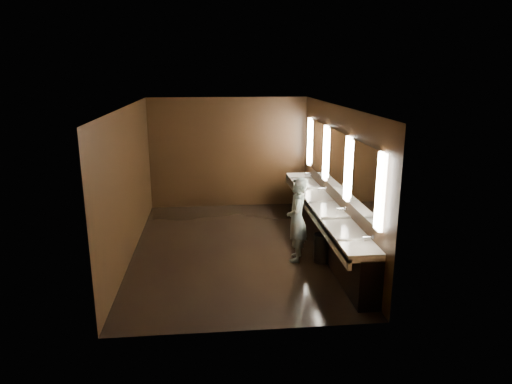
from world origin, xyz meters
TOP-DOWN VIEW (x-y plane):
  - floor at (0.00, 0.00)m, footprint 6.00×6.00m
  - ceiling at (0.00, 0.00)m, footprint 4.00×6.00m
  - wall_back at (0.00, 3.00)m, footprint 4.00×0.02m
  - wall_front at (0.00, -3.00)m, footprint 4.00×0.02m
  - wall_left at (-2.00, 0.00)m, footprint 0.02×6.00m
  - wall_right at (2.00, 0.00)m, footprint 0.02×6.00m
  - sink_counter at (1.79, 0.00)m, footprint 0.55×5.40m
  - mirror_band at (1.98, -0.00)m, footprint 0.06×5.03m
  - person at (1.10, -0.66)m, footprint 0.51×0.65m
  - trash_bin at (1.58, -0.80)m, footprint 0.35×0.35m

SIDE VIEW (x-z plane):
  - floor at x=0.00m, z-range 0.00..0.00m
  - trash_bin at x=1.58m, z-range 0.00..0.53m
  - sink_counter at x=1.79m, z-range -0.01..1.00m
  - person at x=1.10m, z-range 0.00..1.58m
  - wall_back at x=0.00m, z-range 0.00..2.80m
  - wall_front at x=0.00m, z-range 0.00..2.80m
  - wall_left at x=-2.00m, z-range 0.00..2.80m
  - wall_right at x=2.00m, z-range 0.00..2.80m
  - mirror_band at x=1.98m, z-range 1.17..2.32m
  - ceiling at x=0.00m, z-range 2.79..2.81m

